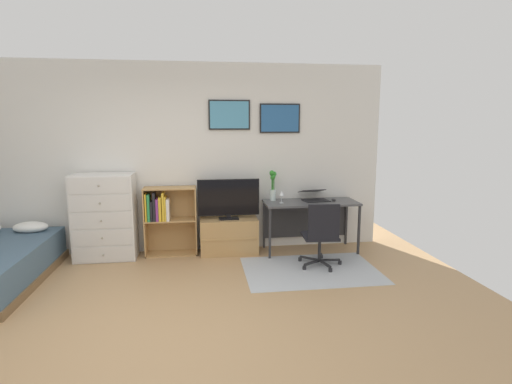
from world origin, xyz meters
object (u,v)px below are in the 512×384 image
Objects in this scene: laptop at (314,196)px; wine_glass at (282,194)px; desk at (309,210)px; dresser at (105,217)px; office_chair at (321,233)px; bamboo_vase at (273,184)px; tv_stand at (229,236)px; computer_mouse at (334,200)px; television at (229,199)px; bookshelf at (166,216)px.

wine_glass reaches higher than laptop.
wine_glass reaches higher than desk.
dresser is at bearing 172.80° from laptop.
office_chair is at bearing -58.87° from wine_glass.
desk is at bearing 90.97° from office_chair.
bamboo_vase is 2.47× the size of wine_glass.
desk is 7.46× the size of wine_glass.
desk is (2.88, 0.01, 0.01)m from dresser.
desk is at bearing -8.46° from bamboo_vase.
office_chair reaches higher than desk.
tv_stand is 1.23m from desk.
tv_stand is 7.88× the size of computer_mouse.
laptop is (0.08, 0.02, 0.20)m from desk.
desk is at bearing -0.21° from tv_stand.
desk is (1.18, -0.00, 0.35)m from tv_stand.
desk is 0.21m from laptop.
wine_glass is at bearing -65.57° from bamboo_vase.
dresser is at bearing -179.49° from tv_stand.
laptop is 4.17× the size of computer_mouse.
desk is at bearing 0.21° from dresser.
television is 1.20m from desk.
office_chair reaches higher than tv_stand.
dresser is 1.44× the size of tv_stand.
dresser reaches higher than desk.
wine_glass reaches higher than tv_stand.
television is 8.40× the size of computer_mouse.
television is 4.86× the size of wine_glass.
dresser is 1.73m from tv_stand.
bookshelf reaches higher than desk.
television is at bearing 172.14° from wine_glass.
television reaches higher than computer_mouse.
dresser is 2.96m from laptop.
desk is at bearing 166.22° from computer_mouse.
wine_glass is (-0.44, -0.12, 0.27)m from desk.
wine_glass is (-0.52, -0.14, 0.07)m from laptop.
bamboo_vase reaches higher than laptop.
computer_mouse is at bearing -13.78° from desk.
bookshelf is at bearing -179.14° from bamboo_vase.
laptop is (2.96, 0.03, 0.21)m from dresser.
bookshelf is (0.81, 0.07, -0.02)m from dresser.
computer_mouse is 0.92m from bamboo_vase.
office_chair is at bearing -93.39° from desk.
laptop is 0.29m from computer_mouse.
laptop is at bearing 0.62° from dresser.
bookshelf is at bearing 173.82° from wine_glass.
dresser is 2.88m from desk.
bamboo_vase reaches higher than tv_stand.
bamboo_vase reaches higher than bookshelf.
computer_mouse is (3.22, -0.07, 0.17)m from dresser.
bookshelf is at bearing 176.68° from tv_stand.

